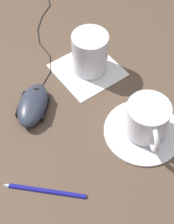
{
  "coord_description": "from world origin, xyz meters",
  "views": [
    {
      "loc": [
        -0.2,
        -0.38,
        0.58
      ],
      "look_at": [
        -0.02,
        -0.03,
        0.03
      ],
      "focal_mm": 55.0,
      "sensor_mm": 36.0,
      "label": 1
    }
  ],
  "objects": [
    {
      "name": "computer_mouse",
      "position": [
        -0.11,
        0.04,
        0.02
      ],
      "size": [
        0.11,
        0.12,
        0.03
      ],
      "color": "#2D3342",
      "rests_on": "ground"
    },
    {
      "name": "coffee_cup",
      "position": [
        0.07,
        -0.11,
        0.04
      ],
      "size": [
        0.08,
        0.11,
        0.07
      ],
      "color": "white",
      "rests_on": "saucer"
    },
    {
      "name": "saucer",
      "position": [
        0.07,
        -0.1,
        0.0
      ],
      "size": [
        0.16,
        0.16,
        0.01
      ],
      "primitive_type": "cylinder",
      "color": "white",
      "rests_on": "ground"
    },
    {
      "name": "mouse_cable",
      "position": [
        0.01,
        0.26,
        0.0
      ],
      "size": [
        0.17,
        0.35,
        0.0
      ],
      "color": "black",
      "rests_on": "ground"
    },
    {
      "name": "pen",
      "position": [
        -0.16,
        -0.13,
        0.0
      ],
      "size": [
        0.13,
        0.1,
        0.01
      ],
      "color": "navy",
      "rests_on": "ground"
    },
    {
      "name": "ground_plane",
      "position": [
        0.0,
        0.0,
        0.0
      ],
      "size": [
        3.0,
        3.0,
        0.0
      ],
      "primitive_type": "plane",
      "color": "brown"
    },
    {
      "name": "napkin_under_glass",
      "position": [
        0.04,
        0.09,
        0.0
      ],
      "size": [
        0.16,
        0.16,
        0.0
      ],
      "primitive_type": "cube",
      "rotation": [
        0.0,
        0.0,
        0.17
      ],
      "color": "white",
      "rests_on": "ground"
    },
    {
      "name": "drinking_glass",
      "position": [
        0.05,
        0.1,
        0.05
      ],
      "size": [
        0.08,
        0.08,
        0.09
      ],
      "primitive_type": "cylinder",
      "color": "silver",
      "rests_on": "napkin_under_glass"
    }
  ]
}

